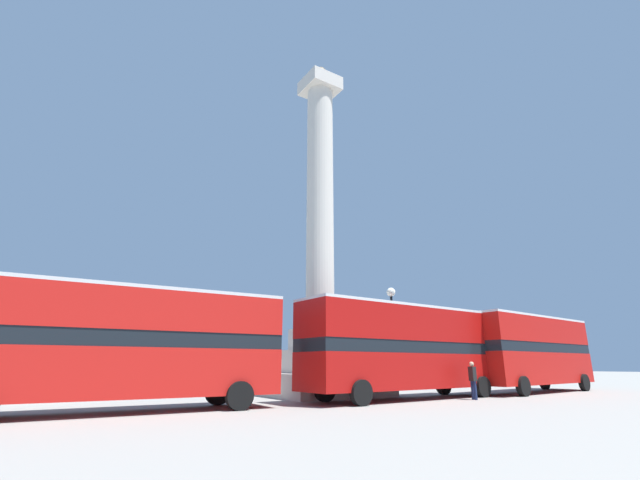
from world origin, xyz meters
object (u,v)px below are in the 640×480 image
monument_column (320,293)px  bus_a (531,350)px  street_lamp (393,325)px  equestrian_statue (48,363)px  bus_b (126,342)px  pedestrian_near_lamp (473,378)px  bus_c (407,347)px

monument_column → bus_a: (12.08, -4.62, -3.01)m
street_lamp → equestrian_statue: bearing=156.5°
bus_b → street_lamp: bearing=9.3°
equestrian_statue → pedestrian_near_lamp: size_ratio=3.47×
bus_a → street_lamp: (-8.22, 3.04, 1.29)m
bus_a → bus_c: 9.95m
bus_c → bus_a: bearing=-3.9°
monument_column → street_lamp: 4.51m
pedestrian_near_lamp → equestrian_statue: bearing=78.9°
bus_b → equestrian_statue: equestrian_statue is taller
bus_b → pedestrian_near_lamp: bearing=-8.5°
bus_a → bus_c: size_ratio=0.94×
equestrian_statue → pedestrian_near_lamp: (16.81, -11.55, -0.71)m
monument_column → bus_b: bearing=-161.9°
bus_a → pedestrian_near_lamp: (-7.51, -1.52, -1.45)m
equestrian_statue → street_lamp: bearing=-32.1°
street_lamp → bus_a: bearing=-20.3°
pedestrian_near_lamp → bus_b: bearing=102.7°
equestrian_statue → bus_b: bearing=-85.9°
monument_column → pedestrian_near_lamp: bearing=-53.3°
monument_column → bus_c: 5.73m
monument_column → pedestrian_near_lamp: monument_column is taller
monument_column → bus_c: size_ratio=1.75×
street_lamp → monument_column: bearing=157.8°
monument_column → bus_b: (-10.26, -3.35, -3.08)m
equestrian_statue → pedestrian_near_lamp: bearing=-43.1°
monument_column → bus_a: bearing=-20.9°
bus_b → bus_a: bearing=-1.1°
bus_b → street_lamp: street_lamp is taller
bus_a → pedestrian_near_lamp: bearing=-173.7°
bus_c → street_lamp: (1.72, 2.79, 1.31)m
pedestrian_near_lamp → bus_c: bearing=77.4°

